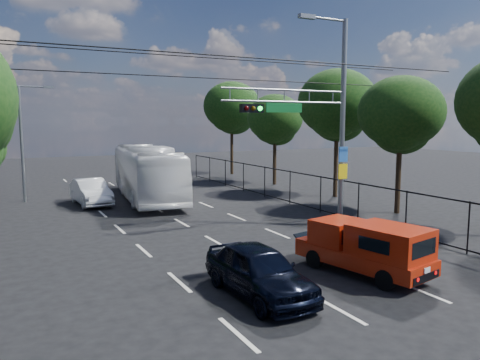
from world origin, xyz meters
TOP-DOWN VIEW (x-y plane):
  - ground at (0.00, 0.00)m, footprint 120.00×120.00m
  - lane_markings at (-0.00, 14.00)m, footprint 6.12×38.00m
  - signal_mast at (5.28, 7.99)m, footprint 6.43×0.39m
  - streetlight_left at (-6.33, 22.00)m, footprint 2.09×0.22m
  - utility_wires at (0.00, 8.83)m, footprint 22.00×5.04m
  - fence_right at (7.60, 12.17)m, footprint 0.06×34.03m
  - tree_right_b at (11.22, 9.02)m, footprint 4.50×4.50m
  - tree_right_c at (11.82, 15.02)m, footprint 5.10×5.10m
  - tree_right_d at (11.42, 22.02)m, footprint 4.32×4.32m
  - tree_right_e at (11.62, 30.02)m, footprint 5.28×5.28m
  - red_pickup at (2.61, 2.01)m, footprint 2.57×4.85m
  - navy_hatchback at (-1.37, 1.89)m, footprint 1.83×4.32m
  - white_bus at (0.55, 19.75)m, footprint 4.26×12.34m
  - white_van at (-3.03, 19.27)m, footprint 1.90×4.69m

SIDE VIEW (x-z plane):
  - ground at x=0.00m, z-range 0.00..0.00m
  - lane_markings at x=0.00m, z-range 0.00..0.01m
  - navy_hatchback at x=-1.37m, z-range 0.00..1.46m
  - white_van at x=-3.03m, z-range 0.00..1.52m
  - red_pickup at x=2.61m, z-range 0.06..1.78m
  - fence_right at x=7.60m, z-range 0.03..2.03m
  - white_bus at x=0.55m, z-range 0.00..3.37m
  - streetlight_left at x=-6.33m, z-range 0.40..7.48m
  - tree_right_d at x=11.42m, z-range 1.34..8.36m
  - tree_right_b at x=11.22m, z-range 1.40..8.71m
  - signal_mast at x=5.28m, z-range 0.49..9.99m
  - tree_right_c at x=11.82m, z-range 1.59..9.88m
  - tree_right_e at x=11.62m, z-range 1.65..10.23m
  - utility_wires at x=0.00m, z-range 6.86..7.60m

